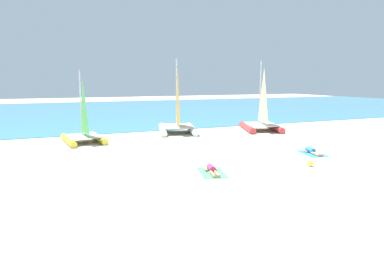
{
  "coord_description": "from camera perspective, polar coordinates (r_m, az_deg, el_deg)",
  "views": [
    {
      "loc": [
        -7.43,
        -12.41,
        4.04
      ],
      "look_at": [
        0.0,
        5.84,
        1.2
      ],
      "focal_mm": 30.89,
      "sensor_mm": 36.0,
      "label": 1
    }
  ],
  "objects": [
    {
      "name": "sailboat_red",
      "position": [
        27.43,
        11.85,
        1.32
      ],
      "size": [
        4.02,
        4.97,
        5.62
      ],
      "rotation": [
        0.0,
        0.0,
        -0.34
      ],
      "color": "#CC3838",
      "rests_on": "ground"
    },
    {
      "name": "ground_plane",
      "position": [
        23.95,
        -3.76,
        -1.53
      ],
      "size": [
        120.0,
        120.0,
        0.0
      ],
      "primitive_type": "plane",
      "color": "beige"
    },
    {
      "name": "towel_right",
      "position": [
        19.64,
        20.06,
        -4.16
      ],
      "size": [
        1.44,
        2.08,
        0.01
      ],
      "primitive_type": "cube",
      "rotation": [
        0.0,
        0.0,
        -0.19
      ],
      "color": "#338CD8",
      "rests_on": "ground"
    },
    {
      "name": "ocean_water",
      "position": [
        46.17,
        -12.83,
        3.0
      ],
      "size": [
        120.0,
        40.0,
        0.05
      ],
      "primitive_type": "cube",
      "color": "teal",
      "rests_on": "ground"
    },
    {
      "name": "sailboat_white",
      "position": [
        25.69,
        -2.53,
        1.07
      ],
      "size": [
        3.83,
        4.96,
        5.73
      ],
      "rotation": [
        0.0,
        0.0,
        -0.26
      ],
      "color": "white",
      "rests_on": "ground"
    },
    {
      "name": "beach_ball",
      "position": [
        16.73,
        19.73,
        -5.76
      ],
      "size": [
        0.28,
        0.28,
        0.28
      ],
      "primitive_type": "sphere",
      "color": "yellow",
      "rests_on": "ground"
    },
    {
      "name": "sunbather_right",
      "position": [
        19.67,
        19.98,
        -3.76
      ],
      "size": [
        0.7,
        1.56,
        0.3
      ],
      "rotation": [
        0.0,
        0.0,
        -0.19
      ],
      "color": "#268CCC",
      "rests_on": "towel_right"
    },
    {
      "name": "sailboat_yellow",
      "position": [
        22.77,
        -18.21,
        -0.64
      ],
      "size": [
        2.79,
        3.91,
        4.74
      ],
      "rotation": [
        0.0,
        0.0,
        0.14
      ],
      "color": "yellow",
      "rests_on": "ground"
    },
    {
      "name": "sunbather_left",
      "position": [
        14.75,
        3.46,
        -7.18
      ],
      "size": [
        0.72,
        1.56,
        0.3
      ],
      "rotation": [
        0.0,
        0.0,
        -0.21
      ],
      "color": "#D83372",
      "rests_on": "towel_left"
    },
    {
      "name": "towel_left",
      "position": [
        14.72,
        3.52,
        -7.72
      ],
      "size": [
        1.48,
        2.09,
        0.01
      ],
      "primitive_type": "cube",
      "rotation": [
        0.0,
        0.0,
        -0.21
      ],
      "color": "#4CB266",
      "rests_on": "ground"
    }
  ]
}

